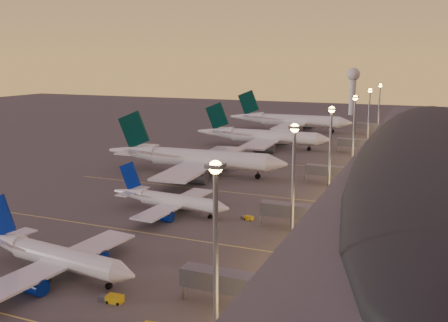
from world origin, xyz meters
TOP-DOWN VIEW (x-y plane):
  - ground at (0.00, 0.00)m, footprint 700.00×700.00m
  - airliner_narrow_south at (-0.59, -30.30)m, footprint 37.80×33.94m
  - airliner_narrow_north at (0.95, 10.73)m, footprint 34.28×30.66m
  - airliner_wide_near at (-12.29, 52.65)m, footprint 65.38×59.60m
  - airliner_wide_mid at (-6.92, 110.26)m, footprint 60.97×55.41m
  - airliner_wide_far at (-9.62, 166.36)m, footprint 67.67×61.47m
  - terminal_building at (61.84, 72.47)m, footprint 56.35×255.00m
  - light_masts at (36.00, 65.00)m, footprint 2.20×217.20m
  - radar_tower at (10.00, 260.00)m, footprint 9.00×9.00m
  - lane_markings at (0.00, 40.00)m, footprint 90.00×180.36m
  - baggage_tug_b at (15.60, -35.32)m, footprint 4.18×2.03m
  - baggage_tug_c at (21.58, 12.80)m, footprint 3.42×1.99m

SIDE VIEW (x-z plane):
  - ground at x=0.00m, z-range 0.00..0.00m
  - lane_markings at x=0.00m, z-range 0.01..0.01m
  - baggage_tug_c at x=21.58m, z-range -0.04..0.92m
  - baggage_tug_b at x=15.60m, z-range -0.05..1.16m
  - airliner_narrow_north at x=0.95m, z-range -2.96..9.29m
  - airliner_narrow_south at x=-0.59m, z-range -3.26..10.24m
  - airliner_wide_mid at x=-6.92m, z-range -4.74..14.80m
  - airliner_wide_near at x=-12.29m, z-range -5.08..15.85m
  - airliner_wide_far at x=-9.62m, z-range -5.26..16.43m
  - terminal_building at x=61.84m, z-range 0.05..17.51m
  - light_masts at x=36.00m, z-range 4.60..30.50m
  - radar_tower at x=10.00m, z-range 5.62..38.12m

